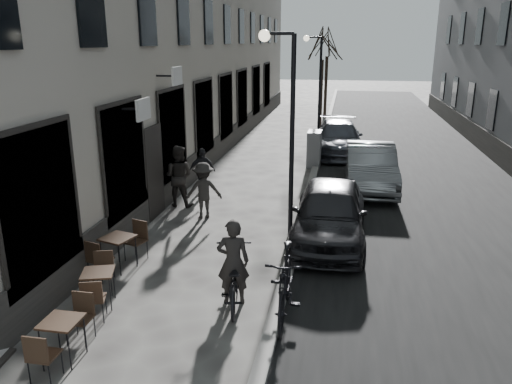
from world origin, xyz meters
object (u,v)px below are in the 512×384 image
(tree_far, at_px, (327,44))
(bistro_set_a, at_px, (63,336))
(tree_near, at_px, (323,44))
(pedestrian_far, at_px, (202,171))
(pedestrian_near, at_px, (178,176))
(streetlamp_near, at_px, (285,113))
(streetlamp_far, at_px, (317,78))
(car_mid, at_px, (370,167))
(moped, at_px, (285,284))
(car_far, at_px, (338,138))
(car_near, at_px, (330,212))
(utility_cabinet, at_px, (314,149))
(bicycle, at_px, (233,277))
(bistro_set_c, at_px, (119,249))
(pedestrian_mid, at_px, (204,190))
(bistro_set_b, at_px, (99,285))

(tree_far, distance_m, bistro_set_a, 27.37)
(tree_near, height_order, tree_far, same)
(pedestrian_far, bearing_deg, pedestrian_near, -132.36)
(streetlamp_near, distance_m, streetlamp_far, 12.00)
(car_mid, xyz_separation_m, moped, (-1.83, -8.76, -0.10))
(streetlamp_far, relative_size, pedestrian_near, 2.73)
(streetlamp_near, xyz_separation_m, car_far, (1.17, 10.00, -2.44))
(car_near, bearing_deg, car_far, 90.51)
(bistro_set_a, xyz_separation_m, pedestrian_far, (-0.36, 9.08, 0.33))
(utility_cabinet, xyz_separation_m, pedestrian_far, (-3.37, -4.37, 0.04))
(streetlamp_far, bearing_deg, bistro_set_a, -98.69)
(utility_cabinet, relative_size, pedestrian_near, 0.76)
(bicycle, bearing_deg, bistro_set_c, -30.03)
(bicycle, height_order, car_mid, car_mid)
(pedestrian_mid, relative_size, car_near, 0.36)
(bistro_set_b, distance_m, utility_cabinet, 12.22)
(tree_near, height_order, utility_cabinet, tree_near)
(pedestrian_near, bearing_deg, bistro_set_b, 97.16)
(car_mid, bearing_deg, streetlamp_far, 106.53)
(moped, bearing_deg, pedestrian_near, 122.50)
(car_mid, relative_size, car_far, 0.92)
(bicycle, bearing_deg, bistro_set_a, 34.40)
(streetlamp_near, xyz_separation_m, pedestrian_near, (-3.43, 1.79, -2.23))
(tree_near, distance_m, bicycle, 19.11)
(car_mid, bearing_deg, streetlamp_near, -117.84)
(pedestrian_near, height_order, car_far, pedestrian_near)
(tree_far, distance_m, moped, 25.32)
(pedestrian_far, bearing_deg, bistro_set_b, -118.07)
(streetlamp_far, relative_size, car_far, 1.03)
(streetlamp_near, xyz_separation_m, tree_far, (0.07, 21.00, 1.50))
(utility_cabinet, height_order, car_far, car_far)
(pedestrian_far, bearing_deg, streetlamp_far, 41.68)
(streetlamp_near, distance_m, car_near, 2.69)
(tree_near, bearing_deg, pedestrian_far, -105.01)
(bistro_set_c, xyz_separation_m, pedestrian_near, (-0.13, 4.47, 0.47))
(streetlamp_far, distance_m, bistro_set_a, 18.31)
(streetlamp_near, height_order, moped, streetlamp_near)
(utility_cabinet, distance_m, bicycle, 11.22)
(car_far, bearing_deg, tree_near, 99.56)
(car_near, bearing_deg, moped, -99.23)
(pedestrian_far, distance_m, car_mid, 5.68)
(tree_far, height_order, bistro_set_c, tree_far)
(streetlamp_far, distance_m, pedestrian_near, 10.99)
(streetlamp_near, height_order, tree_far, tree_far)
(bistro_set_c, height_order, bicycle, bicycle)
(bistro_set_c, bearing_deg, tree_near, 96.43)
(streetlamp_near, relative_size, car_near, 1.16)
(tree_near, bearing_deg, pedestrian_near, -104.84)
(pedestrian_mid, height_order, pedestrian_far, pedestrian_mid)
(tree_far, distance_m, pedestrian_mid, 20.59)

